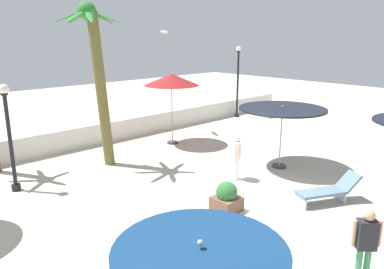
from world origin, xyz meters
The scene contains 13 objects.
ground_plane centered at (0.00, 0.00, 0.00)m, with size 56.00×56.00×0.00m, color beige.
boundary_wall centered at (0.00, 8.50, 0.47)m, with size 25.20×0.30×0.93m, color silver.
patio_umbrella_1 centered at (2.73, 1.17, 2.12)m, with size 3.09×3.09×2.32m.
patio_umbrella_2 centered at (-5.81, -3.26, 2.07)m, with size 2.19×2.19×2.34m.
patio_umbrella_3 centered at (1.94, 6.29, 2.85)m, with size 2.40×2.40×3.17m.
palm_tree_1 centered at (-1.90, 5.80, 3.54)m, with size 2.23×2.27×5.84m.
lamp_post_0 centered at (8.44, 7.95, 2.24)m, with size 0.30×0.30×4.13m.
lamp_post_1 centered at (-5.10, 5.65, 1.85)m, with size 0.30×0.30×3.36m.
lounge_chair_0 centered at (1.15, -1.55, 0.39)m, with size 1.93×1.34×0.84m.
guest_0 centered at (0.63, 1.48, 0.93)m, with size 0.41×0.47×1.54m.
guest_1 centered at (-1.94, -3.82, 0.98)m, with size 0.42×0.42×1.62m.
seagull_0 centered at (3.13, 8.13, 4.89)m, with size 0.61×0.95×0.16m.
planter centered at (-1.37, 0.15, 0.38)m, with size 0.70×0.70×0.85m.
Camera 1 is at (-8.70, -6.14, 4.74)m, focal length 35.21 mm.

